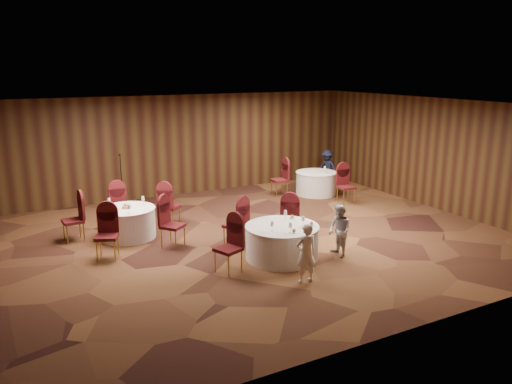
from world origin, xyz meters
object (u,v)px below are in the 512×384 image
table_left (128,223)px  woman_b (339,231)px  woman_a (306,253)px  mic_stand (123,196)px  table_right (316,183)px  table_main (282,242)px  man_c (327,168)px

table_left → woman_b: bearing=-41.8°
woman_a → mic_stand: bearing=-69.7°
table_right → woman_a: woman_a is taller
table_left → table_main: bearing=-48.2°
table_left → woman_b: 5.10m
table_left → woman_a: size_ratio=1.14×
table_right → table_left: bearing=-167.9°
mic_stand → man_c: size_ratio=1.35×
table_left → man_c: (7.54, 2.26, 0.25)m
table_main → mic_stand: mic_stand is taller
man_c → table_main: bearing=-59.3°
mic_stand → table_right: bearing=-7.5°
table_main → table_left: bearing=131.8°
table_main → woman_b: size_ratio=1.38×
woman_a → man_c: size_ratio=0.95×
table_left → man_c: bearing=16.7°
table_main → mic_stand: 5.58m
table_left → woman_a: 4.84m
table_right → woman_a: size_ratio=1.12×
table_main → man_c: bearing=46.5°
table_main → woman_b: (1.18, -0.46, 0.21)m
table_main → woman_b: woman_b is taller
table_main → mic_stand: bearing=113.4°
table_left → table_right: (6.49, 1.39, 0.00)m
mic_stand → woman_a: mic_stand is taller
table_left → man_c: man_c is taller
woman_a → woman_b: (1.41, 0.81, -0.01)m
table_right → man_c: (1.06, 0.88, 0.25)m
table_main → mic_stand: (-2.22, 5.12, 0.13)m
table_right → man_c: bearing=39.7°
table_main → woman_a: woman_a is taller
woman_b → man_c: 6.79m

